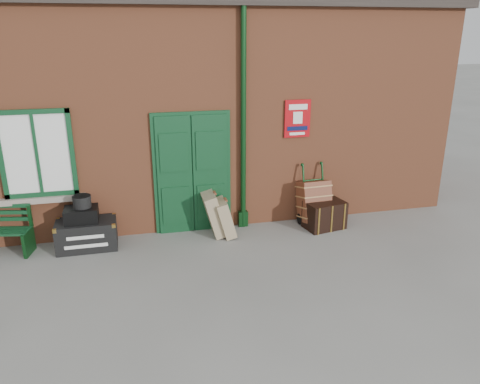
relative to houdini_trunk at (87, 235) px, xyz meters
name	(u,v)px	position (x,y,z in m)	size (l,w,h in m)	color
ground	(225,263)	(2.22, -1.12, -0.25)	(80.00, 80.00, 0.00)	gray
station_building	(191,101)	(2.22, 2.37, 1.91)	(10.30, 4.30, 4.36)	#9F5433
houdini_trunk	(87,235)	(0.00, 0.00, 0.00)	(1.01, 0.55, 0.50)	black
strongbox	(81,215)	(-0.05, 0.00, 0.38)	(0.55, 0.40, 0.25)	black
hatbox	(82,201)	(-0.02, 0.03, 0.61)	(0.30, 0.30, 0.20)	black
suitcase_back	(214,214)	(2.25, 0.05, 0.16)	(0.23, 0.57, 0.79)	#9D8967
suitcase_front	(225,218)	(2.43, -0.05, 0.10)	(0.20, 0.51, 0.68)	#9D8967
porter_trolley	(314,202)	(4.25, 0.11, 0.20)	(0.60, 0.64, 1.17)	black
dark_trunk	(324,215)	(4.37, -0.13, 0.01)	(0.73, 0.48, 0.53)	black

